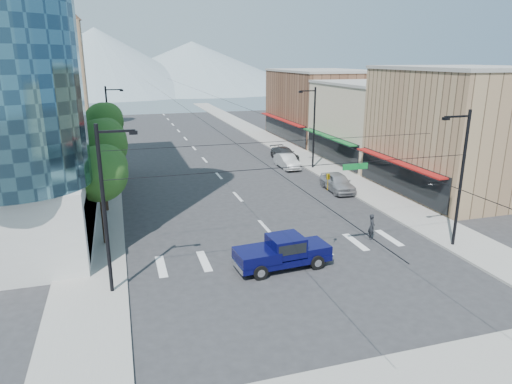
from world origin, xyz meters
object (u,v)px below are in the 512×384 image
parked_car_near (338,182)px  parked_car_mid (287,161)px  pickup_truck (282,252)px  pedestrian (372,227)px  parked_car_far (284,154)px

parked_car_near → parked_car_mid: 10.11m
pickup_truck → pedestrian: pickup_truck is taller
pickup_truck → parked_car_near: (10.51, 13.75, -0.17)m
pickup_truck → pedestrian: (7.42, 2.43, -0.12)m
pickup_truck → parked_car_far: bearing=64.9°
pedestrian → parked_car_mid: 21.44m
parked_car_mid → parked_car_far: size_ratio=0.94×
pickup_truck → parked_car_near: pickup_truck is taller
pedestrian → parked_car_mid: size_ratio=0.37×
parked_car_near → parked_car_mid: bearing=100.2°
parked_car_mid → parked_car_far: (1.26, 4.25, -0.05)m
pedestrian → parked_car_far: 25.79m
pickup_truck → parked_car_far: (10.51, 28.04, -0.28)m
parked_car_mid → parked_car_far: bearing=73.8°
parked_car_mid → pedestrian: bearing=-94.6°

